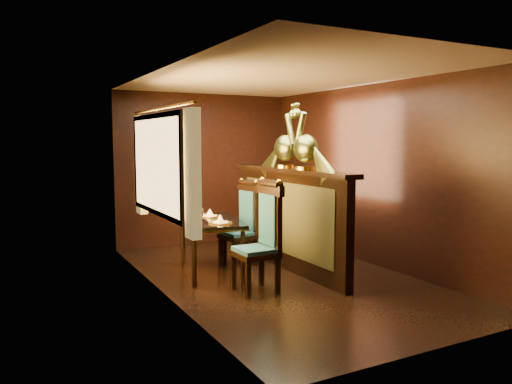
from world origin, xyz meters
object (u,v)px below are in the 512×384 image
Objects in this scene: dining_table at (210,225)px; peacock_left at (306,136)px; chair_right at (244,220)px; chair_left at (264,232)px; peacock_right at (285,137)px.

dining_table is 1.58× the size of peacock_left.
peacock_left is at bearing -73.67° from chair_right.
peacock_right is at bearing 45.78° from chair_left.
chair_left is 1.37m from peacock_left.
chair_left is at bearing -158.39° from peacock_left.
dining_table is at bearing 105.47° from chair_left.
peacock_left is 0.50m from peacock_right.
dining_table is 1.59× the size of peacock_right.
dining_table is 1.67m from peacock_left.
peacock_right is (0.75, 0.80, 1.10)m from chair_left.
dining_table is 0.67m from chair_right.
peacock_right reaches higher than chair_right.
peacock_left is (0.75, 0.30, 1.11)m from chair_left.
chair_right reaches higher than dining_table.
chair_left reaches higher than chair_right.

